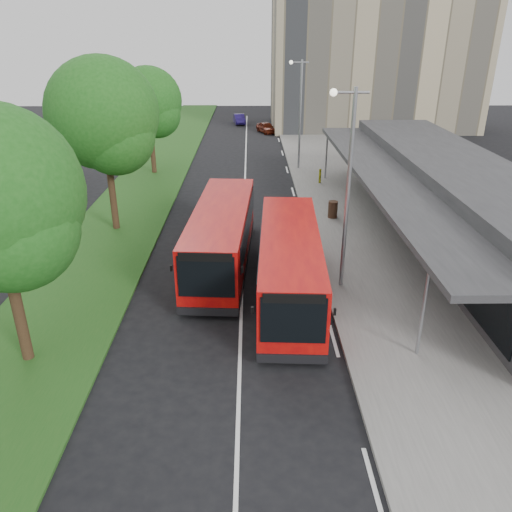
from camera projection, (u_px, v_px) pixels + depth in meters
The scene contains 17 objects.
ground at pixel (241, 312), 19.36m from camera, with size 120.00×120.00×0.00m, color black.
pavement at pixel (324, 175), 37.65m from camera, with size 5.00×80.00×0.15m, color slate.
grass_verge at pixel (152, 176), 37.51m from camera, with size 5.00×80.00×0.10m, color #1D4F19.
lane_centre_line at pixel (245, 196), 33.05m from camera, with size 0.12×70.00×0.01m, color silver.
kerb_dashes at pixel (290, 180), 36.73m from camera, with size 0.12×56.00×0.01m.
office_block at pixel (375, 42), 54.15m from camera, with size 22.00×12.00×18.00m, color tan.
station_building at pixel (451, 198), 25.95m from camera, with size 7.70×26.00×4.00m.
tree_mid at pixel (104, 121), 25.16m from camera, with size 5.62×5.62×9.03m.
tree_far at pixel (149, 105), 36.42m from camera, with size 4.88×4.88×7.84m.
lamp_post_near at pixel (347, 180), 19.30m from camera, with size 1.44×0.28×8.00m.
lamp_post_far at pixel (299, 108), 37.55m from camera, with size 1.44×0.28×8.00m.
bus_main at pixel (289, 265), 19.95m from camera, with size 2.96×9.82×2.75m.
bus_second at pixel (222, 237), 22.71m from camera, with size 3.13×10.02×2.79m.
litter_bin at pixel (333, 209), 28.67m from camera, with size 0.54×0.54×0.97m, color #392317.
bollard at pixel (320, 176), 35.28m from camera, with size 0.16×0.16×1.00m, color #DDDE0B.
car_near at pixel (266, 128), 53.78m from camera, with size 1.34×3.32×1.13m, color #5A1A0C.
car_far at pixel (239, 119), 59.18m from camera, with size 1.16×3.34×1.10m, color navy.
Camera 1 is at (0.37, -16.78, 9.92)m, focal length 35.00 mm.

